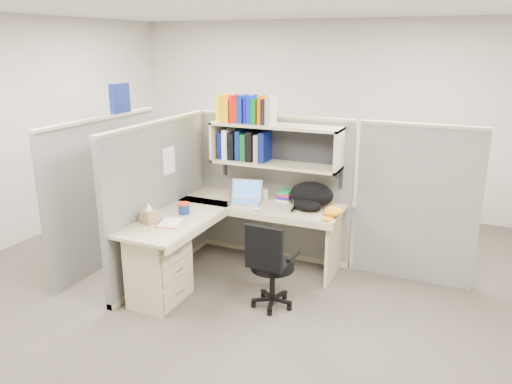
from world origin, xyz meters
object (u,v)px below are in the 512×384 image
at_px(laptop, 245,192).
at_px(snack_canister, 184,208).
at_px(task_chair, 271,278).
at_px(desk, 188,251).
at_px(backpack, 310,196).

bearing_deg(laptop, snack_canister, -138.33).
relative_size(snack_canister, task_chair, 0.14).
relative_size(desk, snack_canister, 14.99).
height_order(snack_canister, task_chair, task_chair).
bearing_deg(desk, laptop, 72.32).
distance_m(laptop, task_chair, 1.10).
bearing_deg(backpack, desk, -127.60).
height_order(backpack, snack_canister, backpack).
bearing_deg(backpack, laptop, -162.67).
bearing_deg(desk, snack_canister, 127.21).
relative_size(laptop, snack_canister, 2.86).
xyz_separation_m(desk, snack_canister, (-0.16, 0.21, 0.35)).
height_order(desk, laptop, laptop).
distance_m(desk, task_chair, 0.86).
height_order(laptop, backpack, backpack).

